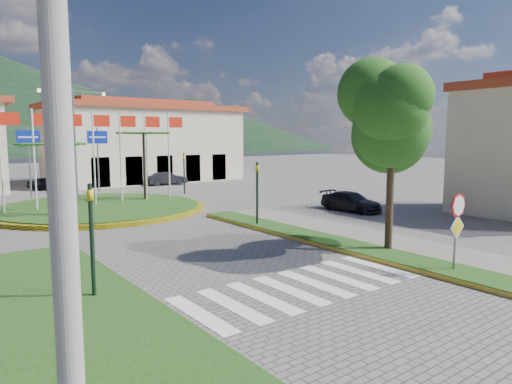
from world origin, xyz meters
TOP-DOWN VIEW (x-y plane):
  - ground at (0.00, 0.00)m, footprint 160.00×160.00m
  - sidewalk_right at (6.00, 2.00)m, footprint 4.00×28.00m
  - verge_right at (4.80, 2.00)m, footprint 1.60×28.00m
  - median_left at (-6.50, 6.00)m, footprint 5.00×14.00m
  - crosswalk at (0.00, 4.00)m, footprint 8.00×3.00m
  - roundabout_island at (0.00, 22.00)m, footprint 12.70×12.70m
  - stop_sign at (4.90, 1.96)m, footprint 0.80×0.11m
  - deciduous_tree at (5.50, 5.00)m, footprint 3.60×3.60m
  - utility_pole at (-7.50, 0.00)m, footprint 0.32×0.32m
  - traffic_light_left at (-5.20, 6.50)m, footprint 0.15×0.18m
  - traffic_light_right at (4.50, 12.00)m, footprint 0.15×0.18m
  - traffic_light_far at (8.00, 26.00)m, footprint 0.18×0.15m
  - direction_sign_west at (-2.00, 30.97)m, footprint 1.60×0.14m
  - direction_sign_east at (3.00, 30.97)m, footprint 1.60×0.14m
  - street_lamp_centre at (1.00, 30.00)m, footprint 4.80×0.16m
  - building_right at (10.00, 38.00)m, footprint 19.08×9.54m
  - hill_far_mid at (15.00, 160.00)m, footprint 180.00×180.00m
  - hill_far_east at (70.00, 135.00)m, footprint 120.00×120.00m
  - car_dark_a at (0.21, 35.72)m, footprint 3.25×1.51m
  - car_dark_b at (9.91, 32.99)m, footprint 3.77×1.80m
  - car_side_right at (12.00, 12.54)m, footprint 1.84×4.02m

SIDE VIEW (x-z plane):
  - ground at x=0.00m, z-range 0.00..0.00m
  - crosswalk at x=0.00m, z-range 0.00..0.01m
  - sidewalk_right at x=6.00m, z-range 0.00..0.15m
  - verge_right at x=4.80m, z-range 0.00..0.18m
  - median_left at x=-6.50m, z-range 0.00..0.18m
  - roundabout_island at x=0.00m, z-range -2.82..3.18m
  - car_dark_a at x=0.21m, z-range 0.00..1.08m
  - car_side_right at x=12.00m, z-range 0.00..1.14m
  - car_dark_b at x=9.91m, z-range 0.00..1.19m
  - stop_sign at x=4.90m, z-range 0.47..3.12m
  - traffic_light_left at x=-5.20m, z-range 0.34..3.54m
  - traffic_light_right at x=4.50m, z-range 0.34..3.54m
  - traffic_light_far at x=8.00m, z-range 0.34..3.54m
  - direction_sign_west at x=-2.00m, z-range 0.93..6.13m
  - direction_sign_east at x=3.00m, z-range 0.93..6.13m
  - building_right at x=10.00m, z-range -0.12..7.93m
  - street_lamp_centre at x=1.00m, z-range 0.50..8.50m
  - utility_pole at x=-7.50m, z-range 0.00..9.00m
  - deciduous_tree at x=5.50m, z-range 1.78..8.58m
  - hill_far_east at x=70.00m, z-range 0.00..18.00m
  - hill_far_mid at x=15.00m, z-range 0.00..30.00m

